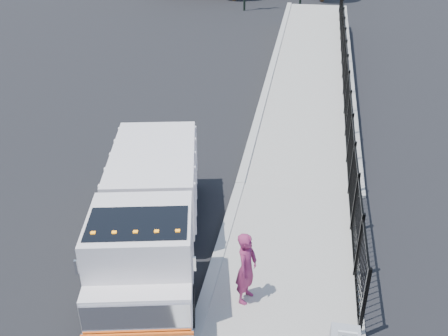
# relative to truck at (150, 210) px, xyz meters

# --- Properties ---
(ground) EXTENTS (120.00, 120.00, 0.00)m
(ground) POSITION_rel_truck_xyz_m (1.79, -0.04, -1.41)
(ground) COLOR black
(ground) RESTS_ON ground
(sidewalk) EXTENTS (3.55, 12.00, 0.12)m
(sidewalk) POSITION_rel_truck_xyz_m (3.71, -2.04, -1.35)
(sidewalk) COLOR #9E998E
(sidewalk) RESTS_ON ground
(curb) EXTENTS (0.30, 12.00, 0.16)m
(curb) POSITION_rel_truck_xyz_m (1.79, -2.04, -1.33)
(curb) COLOR #ADAAA3
(curb) RESTS_ON ground
(ramp) EXTENTS (3.95, 24.06, 3.19)m
(ramp) POSITION_rel_truck_xyz_m (3.91, 15.96, -1.41)
(ramp) COLOR #9E998E
(ramp) RESTS_ON ground
(iron_fence) EXTENTS (0.10, 28.00, 1.80)m
(iron_fence) POSITION_rel_truck_xyz_m (5.34, 11.96, -0.51)
(iron_fence) COLOR black
(iron_fence) RESTS_ON ground
(truck) EXTENTS (3.88, 7.66, 2.51)m
(truck) POSITION_rel_truck_xyz_m (0.00, 0.00, 0.00)
(truck) COLOR black
(truck) RESTS_ON ground
(worker) EXTENTS (0.60, 0.77, 1.86)m
(worker) POSITION_rel_truck_xyz_m (2.74, -1.38, -0.36)
(worker) COLOR #882651
(worker) RESTS_ON sidewalk
(arrow_sign) EXTENTS (0.35, 0.04, 0.22)m
(arrow_sign) POSITION_rel_truck_xyz_m (4.89, -3.45, 0.07)
(arrow_sign) COLOR white
(arrow_sign) RESTS_ON utility_cabinet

